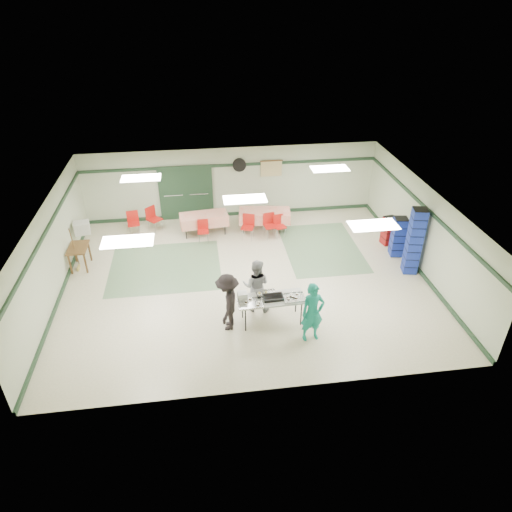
{
  "coord_description": "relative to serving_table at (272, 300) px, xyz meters",
  "views": [
    {
      "loc": [
        -1.27,
        -11.62,
        7.95
      ],
      "look_at": [
        0.27,
        -0.3,
        0.97
      ],
      "focal_mm": 32.0,
      "sensor_mm": 36.0,
      "label": 1
    }
  ],
  "objects": [
    {
      "name": "trim_right",
      "position": [
        5.03,
        2.13,
        1.34
      ],
      "size": [
        0.06,
        9.0,
        0.1
      ],
      "primitive_type": "cube",
      "rotation": [
        0.0,
        0.0,
        1.57
      ],
      "color": "#1F3924",
      "rests_on": "wall_back"
    },
    {
      "name": "broom",
      "position": [
        -5.67,
        3.42,
        0.05
      ],
      "size": [
        0.05,
        0.24,
        1.46
      ],
      "primitive_type": "cylinder",
      "rotation": [
        0.14,
        0.0,
        0.09
      ],
      "color": "brown",
      "rests_on": "floor"
    },
    {
      "name": "volunteer_grey",
      "position": [
        -0.34,
        0.6,
        0.07
      ],
      "size": [
        0.9,
        0.79,
        1.57
      ],
      "primitive_type": "imported",
      "rotation": [
        0.0,
        0.0,
        2.86
      ],
      "color": "gray",
      "rests_on": "floor"
    },
    {
      "name": "office_printer",
      "position": [
        -5.59,
        4.43,
        0.23
      ],
      "size": [
        0.56,
        0.52,
        0.39
      ],
      "primitive_type": "cube",
      "rotation": [
        0.0,
        0.0,
        0.2
      ],
      "color": "beige",
      "rests_on": "printer_table"
    },
    {
      "name": "crate_stack_blue_a",
      "position": [
        4.71,
        1.83,
        0.38
      ],
      "size": [
        0.49,
        0.49,
        2.18
      ],
      "primitive_type": "cube",
      "rotation": [
        0.0,
        0.0,
        -0.19
      ],
      "color": "navy",
      "rests_on": "floor"
    },
    {
      "name": "chair_loose_a",
      "position": [
        -3.42,
        5.72,
        -0.14
      ],
      "size": [
        0.61,
        0.61,
        0.93
      ],
      "rotation": [
        0.0,
        0.0,
        0.77
      ],
      "color": "red",
      "rests_on": "floor"
    },
    {
      "name": "wall_back",
      "position": [
        -0.44,
        6.63,
        0.64
      ],
      "size": [
        11.0,
        0.0,
        11.0
      ],
      "primitive_type": "plane",
      "rotation": [
        1.57,
        0.0,
        0.0
      ],
      "color": "#B8C0A4",
      "rests_on": "floor"
    },
    {
      "name": "printer_table",
      "position": [
        -5.59,
        3.5,
        -0.07
      ],
      "size": [
        0.58,
        0.9,
        0.74
      ],
      "rotation": [
        0.0,
        0.0,
        -0.0
      ],
      "color": "brown",
      "rests_on": "floor"
    },
    {
      "name": "sheet_tray_mid",
      "position": [
        -0.12,
        0.17,
        0.06
      ],
      "size": [
        0.54,
        0.42,
        0.02
      ],
      "primitive_type": "cube",
      "rotation": [
        0.0,
        0.0,
        0.04
      ],
      "color": "silver",
      "rests_on": "serving_table"
    },
    {
      "name": "chair_c",
      "position": [
        1.05,
        4.68,
        -0.21
      ],
      "size": [
        0.46,
        0.46,
        0.82
      ],
      "rotation": [
        0.0,
        0.0,
        0.22
      ],
      "color": "red",
      "rests_on": "floor"
    },
    {
      "name": "wall_right",
      "position": [
        5.06,
        2.13,
        0.64
      ],
      "size": [
        0.0,
        9.0,
        9.0
      ],
      "primitive_type": "plane",
      "rotation": [
        1.57,
        0.0,
        -1.57
      ],
      "color": "#B8C0A4",
      "rests_on": "floor"
    },
    {
      "name": "double_door_left",
      "position": [
        -2.64,
        6.57,
        0.34
      ],
      "size": [
        0.9,
        0.06,
        2.1
      ],
      "primitive_type": "cube",
      "color": "gray",
      "rests_on": "floor"
    },
    {
      "name": "chair_d",
      "position": [
        -1.64,
        4.68,
        -0.22
      ],
      "size": [
        0.39,
        0.39,
        0.81
      ],
      "rotation": [
        0.0,
        0.0,
        -0.03
      ],
      "color": "red",
      "rests_on": "floor"
    },
    {
      "name": "chair_b",
      "position": [
        -0.06,
        4.69,
        -0.16
      ],
      "size": [
        0.54,
        0.54,
        0.9
      ],
      "rotation": [
        0.0,
        0.0,
        -0.33
      ],
      "color": "red",
      "rests_on": "floor"
    },
    {
      "name": "foam_box_stack",
      "position": [
        -0.77,
        0.05,
        0.16
      ],
      "size": [
        0.26,
        0.24,
        0.23
      ],
      "primitive_type": "cube",
      "rotation": [
        0.0,
        0.0,
        0.04
      ],
      "color": "white",
      "rests_on": "serving_table"
    },
    {
      "name": "crate_stack_blue_b",
      "position": [
        4.71,
        2.88,
        -0.03
      ],
      "size": [
        0.48,
        0.48,
        1.36
      ],
      "primitive_type": "cube",
      "rotation": [
        0.0,
        0.0,
        -0.15
      ],
      "color": "navy",
      "rests_on": "floor"
    },
    {
      "name": "wall_fan",
      "position": [
        -0.14,
        6.57,
        1.34
      ],
      "size": [
        0.5,
        0.1,
        0.5
      ],
      "primitive_type": "cylinder",
      "rotation": [
        1.57,
        0.0,
        0.0
      ],
      "color": "black",
      "rests_on": "wall_back"
    },
    {
      "name": "floor",
      "position": [
        -0.44,
        2.13,
        -0.71
      ],
      "size": [
        11.0,
        11.0,
        0.0
      ],
      "primitive_type": "plane",
      "color": "beige",
      "rests_on": "ground"
    },
    {
      "name": "green_patch_a",
      "position": [
        -2.94,
        3.13,
        -0.71
      ],
      "size": [
        3.5,
        3.0,
        0.01
      ],
      "primitive_type": "cube",
      "color": "gray",
      "rests_on": "floor"
    },
    {
      "name": "wall_left",
      "position": [
        -5.94,
        2.13,
        0.64
      ],
      "size": [
        0.0,
        9.0,
        9.0
      ],
      "primitive_type": "plane",
      "rotation": [
        1.57,
        0.0,
        1.57
      ],
      "color": "#B8C0A4",
      "rests_on": "floor"
    },
    {
      "name": "volunteer_dark",
      "position": [
        -1.17,
        -0.09,
        0.1
      ],
      "size": [
        0.81,
        1.15,
        1.63
      ],
      "primitive_type": "imported",
      "rotation": [
        0.0,
        0.0,
        -1.77
      ],
      "color": "black",
      "rests_on": "floor"
    },
    {
      "name": "trim_left",
      "position": [
        -5.91,
        2.13,
        1.34
      ],
      "size": [
        0.06,
        9.0,
        0.1
      ],
      "primitive_type": "cube",
      "rotation": [
        0.0,
        0.0,
        1.57
      ],
      "color": "#1F3924",
      "rests_on": "wall_back"
    },
    {
      "name": "baking_pan",
      "position": [
        0.03,
        -0.02,
        0.09
      ],
      "size": [
        0.54,
        0.35,
        0.08
      ],
      "primitive_type": "cube",
      "rotation": [
        0.0,
        0.0,
        0.04
      ],
      "color": "black",
      "rests_on": "serving_table"
    },
    {
      "name": "chair_a",
      "position": [
        0.7,
        4.69,
        -0.16
      ],
      "size": [
        0.49,
        0.49,
        0.89
      ],
      "rotation": [
        0.0,
        0.0,
        0.19
      ],
      "color": "red",
      "rests_on": "floor"
    },
    {
      "name": "baseboard_back",
      "position": [
        -0.44,
        6.6,
        -0.65
      ],
      "size": [
        11.0,
        0.06,
        0.12
      ],
      "primitive_type": "cube",
      "color": "#1F3924",
      "rests_on": "floor"
    },
    {
      "name": "chair_loose_b",
      "position": [
        -4.1,
        5.54,
        -0.17
      ],
      "size": [
        0.47,
        0.47,
        0.88
      ],
      "rotation": [
        0.0,
        0.0,
        0.15
      ],
      "color": "red",
      "rests_on": "floor"
    },
    {
      "name": "dining_table_a",
      "position": [
        0.62,
        5.26,
        -0.14
      ],
      "size": [
        1.92,
        1.05,
        0.77
      ],
      "rotation": [
        0.0,
        0.0,
        -0.13
      ],
      "color": "red",
      "rests_on": "floor"
    },
    {
      "name": "serving_table",
      "position": [
        0.0,
        0.0,
        0.0
      ],
      "size": [
        1.75,
        0.76,
        0.76
      ],
      "rotation": [
        0.0,
        0.0,
        0.04
      ],
      "color": "#B1B2AC",
      "rests_on": "floor"
    },
    {
      "name": "scroll_banner",
      "position": [
        1.06,
        6.57,
        1.14
      ],
      "size": [
        0.8,
        0.02,
        0.6
      ],
      "primitive_type": "cube",
      "color": "#D9C788",
      "rests_on": "wall_back"
    },
    {
      "name": "double_door_right",
      "position": [
        -1.69,
        6.57,
        0.34
      ],
      "size": [
        0.9,
        0.06,
        2.1
      ],
      "primitive_type": "cube",
      "color": "gray",
      "rests_on": "floor"
    },
    {
      "name": "ceiling",
      "position": [
        -0.44,
        2.13,
        1.99
      ],
      "size": [
        11.0,
        11.0,
        0.0
      ],
      "primitive_type": "plane",
      "rotation": [
        3.14,
        0.0,
        0.0
      ],
      "color": "white",
      "rests_on": "wall_back"
    },
    {
      "name": "baseboard_left",
      "position": [
        -5.91,
        2.13,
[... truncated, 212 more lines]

